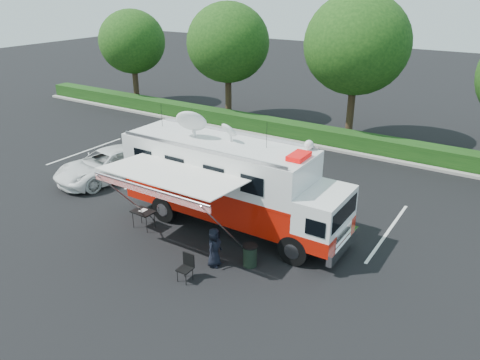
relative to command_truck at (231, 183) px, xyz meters
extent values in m
plane|color=black|center=(0.08, 0.00, -1.94)|extent=(120.00, 120.00, 0.00)
cube|color=#9E998E|center=(4.08, 11.00, -1.87)|extent=(60.00, 0.35, 0.15)
cube|color=black|center=(4.08, 11.90, -1.44)|extent=(60.00, 1.20, 1.00)
cylinder|color=black|center=(-17.92, 13.00, 0.06)|extent=(0.44, 0.44, 4.00)
ellipsoid|color=#14380F|center=(-17.92, 13.00, 3.02)|extent=(5.12, 5.12, 4.86)
cylinder|color=black|center=(-8.92, 13.00, 0.26)|extent=(0.44, 0.44, 4.40)
ellipsoid|color=#14380F|center=(-8.92, 13.00, 3.51)|extent=(5.63, 5.63, 5.35)
cylinder|color=black|center=(0.08, 13.00, 0.46)|extent=(0.44, 0.44, 4.80)
ellipsoid|color=#14380F|center=(0.08, 13.00, 4.01)|extent=(6.14, 6.14, 5.84)
cube|color=silver|center=(-12.42, 3.00, -1.94)|extent=(0.12, 5.50, 0.01)
cube|color=silver|center=(-6.42, 3.00, -1.94)|extent=(0.12, 5.50, 0.01)
cube|color=silver|center=(-0.42, 3.00, -1.94)|extent=(0.12, 5.50, 0.01)
cube|color=silver|center=(5.58, 3.00, -1.94)|extent=(0.12, 5.50, 0.01)
cube|color=black|center=(0.08, 0.00, -1.38)|extent=(8.88, 1.44, 0.31)
cylinder|color=black|center=(3.38, -1.13, -1.38)|extent=(1.14, 0.33, 1.14)
cylinder|color=black|center=(3.38, 1.14, -1.38)|extent=(1.14, 0.33, 1.14)
cylinder|color=black|center=(-2.60, -1.13, -1.38)|extent=(1.14, 0.33, 1.14)
cylinder|color=black|center=(-2.60, 1.14, -1.38)|extent=(1.14, 0.33, 1.14)
cube|color=silver|center=(4.78, 0.00, -1.32)|extent=(0.21, 2.58, 0.41)
cube|color=silver|center=(4.00, 0.00, -0.34)|extent=(1.44, 2.58, 1.75)
cube|color=#AE1306|center=(4.00, 0.00, -0.96)|extent=(1.47, 2.60, 0.57)
cube|color=black|center=(4.67, 0.00, -0.03)|extent=(0.12, 2.28, 0.72)
cube|color=#AE1306|center=(-0.64, 0.00, -0.60)|extent=(7.84, 2.58, 1.24)
cube|color=#AE1306|center=(-0.64, 0.00, 0.02)|extent=(7.86, 2.60, 0.10)
cube|color=silver|center=(-0.64, 0.00, 0.79)|extent=(7.84, 2.58, 1.44)
cube|color=silver|center=(-0.64, 0.00, 1.55)|extent=(7.84, 2.58, 0.08)
cube|color=#CC0505|center=(2.87, 0.00, 1.70)|extent=(0.57, 0.98, 0.17)
sphere|color=silver|center=(2.77, 1.03, 1.80)|extent=(0.35, 0.35, 0.35)
ellipsoid|color=silver|center=(-1.78, -0.15, 2.29)|extent=(1.24, 1.24, 0.37)
ellipsoid|color=silver|center=(-0.23, 0.21, 2.08)|extent=(0.72, 0.72, 0.21)
cylinder|color=black|center=(-3.84, 0.41, 2.08)|extent=(0.02, 0.02, 1.03)
cylinder|color=black|center=(-2.19, 0.41, 2.08)|extent=(0.02, 0.02, 1.03)
cylinder|color=black|center=(1.32, 0.41, 2.08)|extent=(0.02, 0.02, 1.03)
cube|color=white|center=(-0.85, -2.53, 1.05)|extent=(5.16, 2.47, 0.21)
cube|color=red|center=(-0.85, -3.75, 0.86)|extent=(5.16, 0.04, 0.29)
cylinder|color=#B2B2B7|center=(-0.85, -3.77, 0.99)|extent=(5.16, 0.07, 0.07)
cylinder|color=#B2B2B7|center=(-3.18, -2.60, -0.47)|extent=(0.05, 2.66, 2.98)
cylinder|color=#B2B2B7|center=(1.48, -2.60, -0.47)|extent=(0.05, 2.66, 2.98)
imported|color=white|center=(-8.12, 0.81, -1.94)|extent=(3.36, 5.71, 1.49)
imported|color=black|center=(1.09, -2.74, -1.94)|extent=(0.57, 0.78, 1.47)
cube|color=black|center=(-2.92, -2.07, -1.20)|extent=(0.93, 0.68, 0.04)
cylinder|color=black|center=(-3.29, -2.31, -1.57)|extent=(0.02, 0.02, 0.75)
cylinder|color=black|center=(-3.29, -1.84, -1.57)|extent=(0.02, 0.02, 0.75)
cylinder|color=black|center=(-2.54, -2.31, -1.57)|extent=(0.02, 0.02, 0.75)
cylinder|color=black|center=(-2.54, -1.84, -1.57)|extent=(0.02, 0.02, 0.75)
cube|color=silver|center=(-2.97, -2.02, -1.17)|extent=(0.23, 0.32, 0.01)
cube|color=black|center=(0.80, -4.04, -1.49)|extent=(0.47, 0.47, 0.04)
cube|color=black|center=(0.80, -3.81, -1.24)|extent=(0.46, 0.05, 0.50)
cylinder|color=black|center=(0.62, -4.22, -1.72)|extent=(0.02, 0.02, 0.45)
cylinder|color=black|center=(0.62, -3.86, -1.72)|extent=(0.02, 0.02, 0.45)
cylinder|color=black|center=(0.99, -4.22, -1.72)|extent=(0.02, 0.02, 0.45)
cylinder|color=black|center=(0.99, -3.86, -1.72)|extent=(0.02, 0.02, 0.45)
cylinder|color=black|center=(2.15, -2.06, -1.56)|extent=(0.50, 0.50, 0.76)
cylinder|color=black|center=(2.15, -2.06, -1.16)|extent=(0.54, 0.54, 0.04)
camera|label=1|loc=(9.47, -14.12, 7.39)|focal=35.00mm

